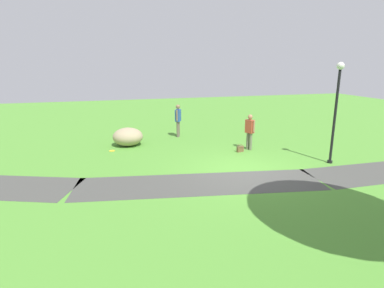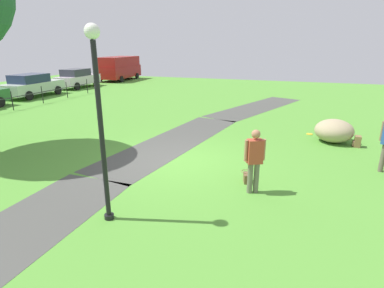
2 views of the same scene
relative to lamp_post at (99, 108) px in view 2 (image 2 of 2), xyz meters
name	(u,v)px [view 2 (image 2 of 2)]	position (x,y,z in m)	size (l,w,h in m)	color
ground_plane	(178,161)	(3.65, -0.13, -2.36)	(48.00, 48.00, 0.00)	#519233
footpath_segment_mid	(175,141)	(5.60, 0.74, -2.36)	(8.22, 3.25, 0.01)	#464742
footpath_segment_far	(257,107)	(13.28, -1.34, -2.36)	(8.18, 4.74, 0.01)	#464742
lamp_post	(99,108)	(0.00, 0.00, 0.00)	(0.28, 0.28, 3.86)	black
lawn_boulder	(334,131)	(7.41, -4.92, -1.94)	(1.70, 1.68, 0.85)	tan
woman_with_handbag	(254,157)	(2.20, -2.67, -1.44)	(0.38, 0.47, 1.60)	#676A52
handbag_on_grass	(246,177)	(2.75, -2.42, -2.22)	(0.34, 0.33, 0.31)	brown
backpack_by_boulder	(357,142)	(7.01, -5.67, -2.17)	(0.29, 0.27, 0.40)	olive
frisbee_on_grass	(310,134)	(8.19, -4.12, -2.35)	(0.25, 0.25, 0.02)	yellow
parked_compact_green	(32,85)	(12.08, 13.91, -1.55)	(4.33, 1.92, 1.56)	#B5C5B1
parked_suv_orange	(78,78)	(16.99, 14.02, -1.56)	(4.05, 1.79, 1.56)	silver
delivery_van	(119,67)	(23.17, 13.84, -1.10)	(5.34, 2.59, 2.30)	maroon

